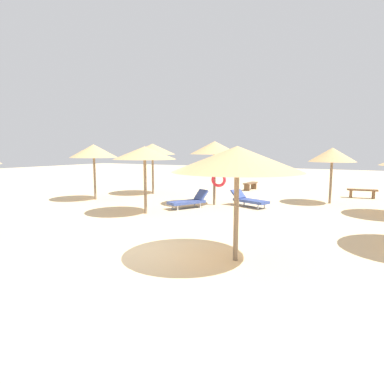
% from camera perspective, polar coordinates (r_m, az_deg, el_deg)
% --- Properties ---
extents(ground_plane, '(80.00, 80.00, 0.00)m').
position_cam_1_polar(ground_plane, '(8.86, -9.69, -9.94)').
color(ground_plane, beige).
extents(parasol_1, '(2.56, 2.56, 2.75)m').
position_cam_1_polar(parasol_1, '(13.42, -8.25, 6.71)').
color(parasol_1, '#75604C').
rests_on(parasol_1, ground).
extents(parasol_3, '(2.34, 2.34, 3.01)m').
position_cam_1_polar(parasol_3, '(15.45, 3.99, 7.54)').
color(parasol_3, '#75604C').
rests_on(parasol_3, ground).
extents(parasol_5, '(2.22, 2.22, 2.71)m').
position_cam_1_polar(parasol_5, '(17.21, 23.23, 5.95)').
color(parasol_5, '#75604C').
rests_on(parasol_5, ground).
extents(parasol_6, '(2.69, 2.69, 2.96)m').
position_cam_1_polar(parasol_6, '(19.47, -6.90, 7.40)').
color(parasol_6, '#75604C').
rests_on(parasol_6, ground).
extents(parasol_7, '(3.04, 3.04, 2.71)m').
position_cam_1_polar(parasol_7, '(7.62, 7.87, 5.66)').
color(parasol_7, '#75604C').
rests_on(parasol_7, ground).
extents(parasol_8, '(2.44, 2.44, 2.88)m').
position_cam_1_polar(parasol_8, '(17.79, -16.75, 6.82)').
color(parasol_8, '#75604C').
rests_on(parasol_8, ground).
extents(lounger_1, '(1.41, 1.94, 0.79)m').
position_cam_1_polar(lounger_1, '(14.74, -0.51, -1.56)').
color(lounger_1, '#33478C').
rests_on(lounger_1, ground).
extents(lounger_3, '(1.98, 1.28, 0.74)m').
position_cam_1_polar(lounger_3, '(15.33, 9.84, -1.34)').
color(lounger_3, '#33478C').
rests_on(lounger_3, ground).
extents(bench_0, '(1.54, 0.59, 0.49)m').
position_cam_1_polar(bench_0, '(19.97, 27.51, 0.03)').
color(bench_0, brown).
rests_on(bench_0, ground).
extents(bench_1, '(0.51, 1.53, 0.49)m').
position_cam_1_polar(bench_1, '(21.66, 10.14, 1.27)').
color(bench_1, brown).
rests_on(bench_1, ground).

